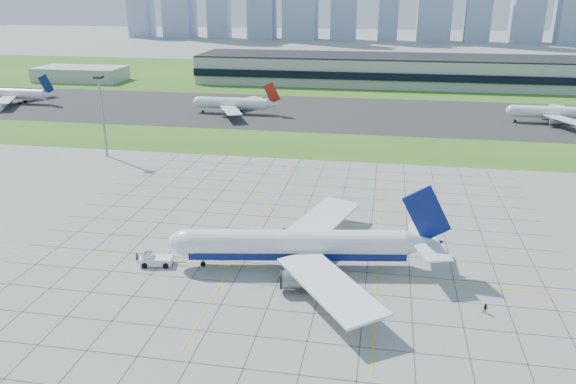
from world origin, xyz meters
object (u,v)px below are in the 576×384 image
Objects in this scene: pushback_tug at (155,260)px; crew_far at (485,309)px; distant_jet_0 at (18,94)px; airliner at (299,245)px; distant_jet_2 at (556,112)px; crew_near at (137,257)px; distant_jet_1 at (234,103)px; light_mast at (102,106)px.

pushback_tug is 61.17m from crew_far.
pushback_tug is at bearing -48.43° from distant_jet_0.
airliner reaches higher than pushback_tug.
pushback_tug is 0.21× the size of distant_jet_2.
crew_near is at bearing -128.20° from distant_jet_2.
crew_near is 0.05× the size of distant_jet_1.
distant_jet_2 is (237.72, -0.17, 0.00)m from distant_jet_0.
pushback_tug is at bearing -127.08° from distant_jet_2.
crew_far is 0.04× the size of distant_jet_0.
distant_jet_2 reaches higher than crew_far.
distant_jet_0 is 1.00× the size of distant_jet_2.
distant_jet_0 is 1.00× the size of distant_jet_1.
light_mast is 0.48× the size of airliner.
crew_near is (41.18, -68.36, -15.21)m from light_mast.
airliner is 162.53m from distant_jet_2.
distant_jet_0 is at bearing 179.96° from distant_jet_2.
distant_jet_0 is at bearing 161.71° from crew_far.
light_mast is 14.39× the size of crew_far.
pushback_tug is 0.21× the size of distant_jet_0.
light_mast is 75.88m from distant_jet_1.
airliner is 30.24× the size of crew_far.
pushback_tug is (-27.81, -4.01, -3.52)m from airliner.
light_mast is at bearing -107.87° from distant_jet_1.
distant_jet_2 is at bearing 50.68° from airliner.
light_mast reaches higher than airliner.
light_mast is 0.60× the size of distant_jet_0.
light_mast is 81.24m from crew_near.
airliner is at bearing -56.20° from crew_near.
crew_near is at bearing -49.20° from distant_jet_0.
distant_jet_0 is (-128.42, 144.81, 3.37)m from pushback_tug.
pushback_tug is 5.13× the size of crew_far.
distant_jet_2 is (113.31, 143.97, 3.52)m from crew_near.
airliner reaches higher than crew_near.
distant_jet_2 is (154.48, 75.61, -11.70)m from light_mast.
crew_near is 1.09× the size of crew_far.
light_mast reaches higher than distant_jet_1.
airliner is (72.99, -65.02, -11.55)m from light_mast.
distant_jet_1 reaches higher than pushback_tug.
distant_jet_0 is at bearing 68.60° from crew_near.
crew_near is (-31.81, -3.34, -3.66)m from airliner.
distant_jet_2 is (109.30, 144.64, 3.37)m from pushback_tug.
airliner reaches higher than distant_jet_0.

